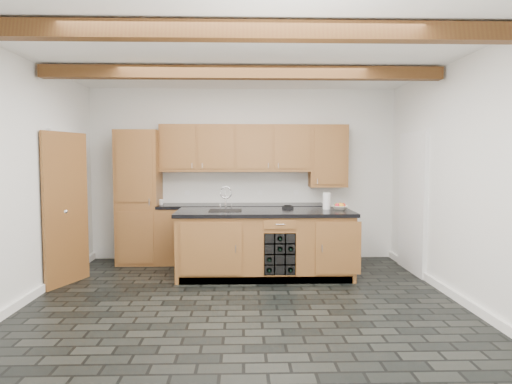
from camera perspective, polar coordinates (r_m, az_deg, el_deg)
ground at (r=5.31m, az=-1.58°, el=-13.93°), size 5.00×5.00×0.00m
room_shell at (r=5.58m, az=-2.49°, el=2.88°), size 5.01×5.00×5.00m
back_cabinetry at (r=7.33m, az=-4.54°, el=-1.14°), size 3.65×0.62×2.20m
island at (r=6.45m, az=1.15°, el=-6.45°), size 2.48×0.96×0.93m
faucet at (r=6.43m, az=-3.83°, el=-2.00°), size 0.45×0.40×0.34m
kitchen_scale at (r=6.66m, az=4.00°, el=-1.87°), size 0.18×0.12×0.05m
fruit_bowl at (r=6.63m, az=10.43°, el=-1.92°), size 0.30×0.30×0.06m
fruit_cluster at (r=6.62m, az=10.43°, el=-1.66°), size 0.16×0.17×0.07m
paper_towel at (r=6.63m, az=8.82°, el=-1.12°), size 0.11×0.11×0.24m
mug at (r=7.36m, az=-11.78°, el=-1.25°), size 0.11×0.11×0.09m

